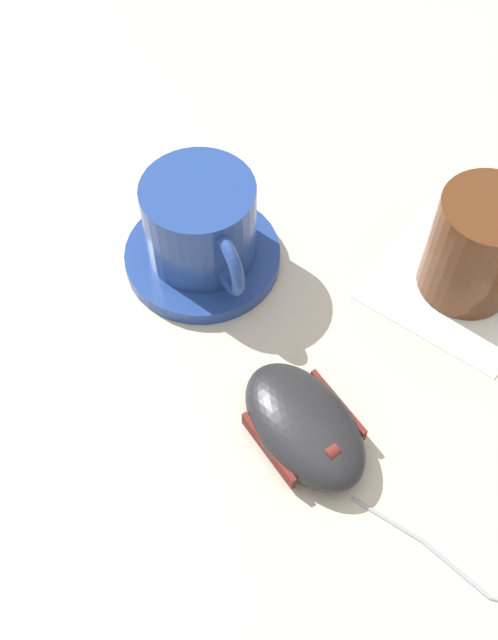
% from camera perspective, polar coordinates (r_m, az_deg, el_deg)
% --- Properties ---
extents(ground_plane, '(3.00, 3.00, 0.00)m').
position_cam_1_polar(ground_plane, '(0.58, 4.58, 0.49)').
color(ground_plane, '#B2A899').
extents(saucer, '(0.13, 0.13, 0.01)m').
position_cam_1_polar(saucer, '(0.61, -3.72, 5.12)').
color(saucer, navy).
rests_on(saucer, ground).
extents(coffee_cup, '(0.10, 0.11, 0.07)m').
position_cam_1_polar(coffee_cup, '(0.58, -3.86, 7.79)').
color(coffee_cup, navy).
rests_on(coffee_cup, saucer).
extents(computer_mouse, '(0.13, 0.12, 0.03)m').
position_cam_1_polar(computer_mouse, '(0.52, 4.43, -8.36)').
color(computer_mouse, black).
rests_on(computer_mouse, ground).
extents(napkin_under_glass, '(0.17, 0.17, 0.00)m').
position_cam_1_polar(napkin_under_glass, '(0.62, 16.37, 2.83)').
color(napkin_under_glass, silver).
rests_on(napkin_under_glass, ground).
extents(drinking_glass, '(0.08, 0.08, 0.09)m').
position_cam_1_polar(drinking_glass, '(0.59, 17.83, 5.63)').
color(drinking_glass, '#4C2814').
rests_on(drinking_glass, napkin_under_glass).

